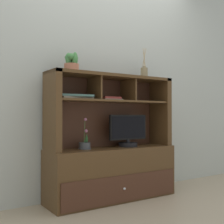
{
  "coord_description": "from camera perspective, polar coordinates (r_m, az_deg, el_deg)",
  "views": [
    {
      "loc": [
        -1.66,
        -2.55,
        0.84
      ],
      "look_at": [
        0.0,
        0.0,
        0.88
      ],
      "focal_mm": 47.98,
      "sensor_mm": 36.0,
      "label": 1
    }
  ],
  "objects": [
    {
      "name": "potted_orchid",
      "position": [
        2.93,
        -5.24,
        -6.23
      ],
      "size": [
        0.13,
        0.13,
        0.3
      ],
      "color": "#484B4F",
      "rests_on": "media_console"
    },
    {
      "name": "floor_plane",
      "position": [
        3.16,
        0.0,
        -16.4
      ],
      "size": [
        6.0,
        6.0,
        0.02
      ],
      "primitive_type": "cube",
      "color": "tan",
      "rests_on": "ground"
    },
    {
      "name": "back_wall",
      "position": [
        3.28,
        -2.22,
        9.04
      ],
      "size": [
        6.0,
        0.02,
        2.8
      ],
      "primitive_type": "cube",
      "color": "#B2B9B2",
      "rests_on": "ground"
    },
    {
      "name": "media_console",
      "position": [
        3.08,
        -0.06,
        -9.06
      ],
      "size": [
        1.35,
        0.43,
        1.25
      ],
      "color": "#4C331A",
      "rests_on": "ground"
    },
    {
      "name": "magazine_stack_left",
      "position": [
        3.05,
        -0.43,
        2.55
      ],
      "size": [
        0.24,
        0.17,
        0.03
      ],
      "color": "gray",
      "rests_on": "media_console"
    },
    {
      "name": "diffuser_bottle",
      "position": [
        3.35,
        6.16,
        7.44
      ],
      "size": [
        0.08,
        0.08,
        0.34
      ],
      "color": "#877956",
      "rests_on": "media_console"
    },
    {
      "name": "potted_succulent",
      "position": [
        2.89,
        -7.71,
        9.2
      ],
      "size": [
        0.16,
        0.16,
        0.19
      ],
      "color": "#B86F51",
      "rests_on": "media_console"
    },
    {
      "name": "magazine_stack_centre",
      "position": [
        2.85,
        -7.21,
        2.89
      ],
      "size": [
        0.34,
        0.23,
        0.04
      ],
      "color": "gray",
      "rests_on": "media_console"
    },
    {
      "name": "tv_monitor",
      "position": [
        3.13,
        3.07,
        -3.93
      ],
      "size": [
        0.45,
        0.2,
        0.33
      ],
      "color": "black",
      "rests_on": "media_console"
    }
  ]
}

